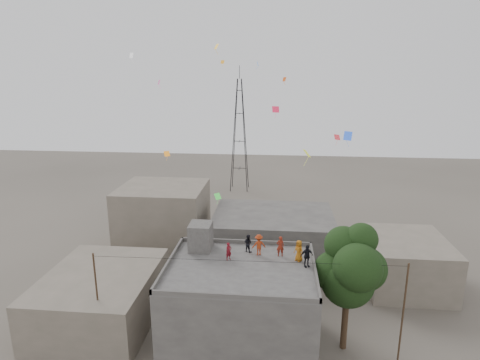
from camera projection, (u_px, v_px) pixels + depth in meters
The scene contains 18 objects.
ground at pixel (241, 346), 28.44m from camera, with size 140.00×140.00×0.00m, color #4D473F.
main_building at pixel (241, 308), 27.66m from camera, with size 10.00×8.00×6.10m.
parapet at pixel (241, 265), 26.84m from camera, with size 10.00×8.00×0.30m.
stair_head_box at pixel (201, 237), 29.43m from camera, with size 1.60×1.80×2.00m, color #464442.
neighbor_west at pixel (101, 297), 30.88m from camera, with size 8.00×10.00×4.00m, color #686052.
neighbor_north at pixel (273, 237), 41.09m from camera, with size 12.00×9.00×5.00m, color #464442.
neighbor_northwest at pixel (164, 217), 43.88m from camera, with size 9.00×8.00×7.00m, color #686052.
neighbor_east at pixel (405, 262), 36.20m from camera, with size 7.00×8.00×4.40m, color #686052.
tree at pixel (351, 268), 26.77m from camera, with size 4.90×4.60×9.10m.
utility_line at pixel (246, 308), 26.21m from camera, with size 20.12×0.62×7.40m.
transmission_tower at pixel (239, 135), 64.99m from camera, with size 2.97×2.97×20.01m.
person_red_adult at pixel (280, 246), 28.37m from camera, with size 0.55×0.36×1.50m, color maroon.
person_orange_child at pixel (299, 251), 27.67m from camera, with size 0.73×0.48×1.50m, color #B26314.
person_dark_child at pixel (248, 243), 29.14m from camera, with size 0.63×0.49×1.30m, color black.
person_dark_adult at pixel (307, 256), 26.79m from camera, with size 0.91×0.38×1.56m, color black.
person_orange_adult at pixel (259, 245), 28.57m from camera, with size 1.00×0.57×1.54m, color #A33212.
person_red_child at pixel (229, 251), 27.83m from camera, with size 0.46×0.30×1.27m, color maroon.
kites at pixel (262, 113), 30.82m from camera, with size 17.15×16.95×10.19m.
Camera 1 is at (2.32, -24.38, 18.63)m, focal length 30.00 mm.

